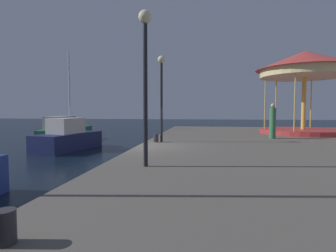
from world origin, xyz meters
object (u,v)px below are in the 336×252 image
(lamp_post_mid_promenade, at_px, (161,83))
(person_near_carousel, at_px, (273,122))
(bollard_center, at_px, (5,227))
(sailboat_green, at_px, (66,130))
(bollard_north, at_px, (156,138))
(carousel, at_px, (305,72))
(lamp_post_near_edge, at_px, (145,60))
(motorboat_navy, at_px, (68,138))

(lamp_post_mid_promenade, xyz_separation_m, person_near_carousel, (5.82, 2.41, -1.97))
(bollard_center, xyz_separation_m, person_near_carousel, (5.98, 12.67, 0.71))
(sailboat_green, height_order, bollard_center, sailboat_green)
(bollard_north, bearing_deg, carousel, 34.72)
(person_near_carousel, bearing_deg, bollard_north, -156.93)
(sailboat_green, relative_size, bollard_center, 17.99)
(lamp_post_near_edge, distance_m, person_near_carousel, 9.99)
(person_near_carousel, bearing_deg, carousel, 51.72)
(lamp_post_mid_promenade, bearing_deg, person_near_carousel, 22.53)
(motorboat_navy, distance_m, carousel, 15.71)
(carousel, distance_m, lamp_post_mid_promenade, 10.57)
(lamp_post_near_edge, bearing_deg, bollard_center, -98.45)
(motorboat_navy, relative_size, bollard_center, 11.60)
(lamp_post_mid_promenade, height_order, bollard_north, lamp_post_mid_promenade)
(sailboat_green, xyz_separation_m, carousel, (17.91, -1.74, 4.16))
(sailboat_green, relative_size, lamp_post_near_edge, 1.70)
(carousel, xyz_separation_m, bollard_north, (-8.88, -6.15, -3.87))
(lamp_post_mid_promenade, relative_size, person_near_carousel, 2.16)
(person_near_carousel, bearing_deg, lamp_post_near_edge, -122.91)
(lamp_post_near_edge, height_order, person_near_carousel, lamp_post_near_edge)
(carousel, xyz_separation_m, lamp_post_near_edge, (-8.14, -11.79, -1.17))
(bollard_center, bearing_deg, carousel, 61.56)
(bollard_center, bearing_deg, sailboat_green, 116.87)
(motorboat_navy, height_order, bollard_center, motorboat_navy)
(carousel, xyz_separation_m, bollard_center, (-8.80, -16.24, -3.87))
(sailboat_green, xyz_separation_m, lamp_post_mid_promenade, (9.27, -7.72, 2.97))
(motorboat_navy, bearing_deg, lamp_post_near_edge, -50.06)
(sailboat_green, height_order, lamp_post_mid_promenade, sailboat_green)
(motorboat_navy, xyz_separation_m, lamp_post_mid_promenade, (5.96, -1.91, 2.97))
(sailboat_green, xyz_separation_m, bollard_north, (9.02, -7.89, 0.29))
(carousel, relative_size, bollard_center, 15.65)
(carousel, height_order, bollard_center, carousel)
(carousel, distance_m, bollard_center, 18.87)
(carousel, distance_m, lamp_post_near_edge, 14.37)
(bollard_center, relative_size, bollard_north, 1.00)
(lamp_post_mid_promenade, relative_size, bollard_center, 10.49)
(lamp_post_mid_promenade, distance_m, bollard_north, 2.70)
(motorboat_navy, height_order, carousel, carousel)
(carousel, xyz_separation_m, person_near_carousel, (-2.82, -3.57, -3.16))
(lamp_post_mid_promenade, bearing_deg, bollard_north, -145.50)
(sailboat_green, bearing_deg, carousel, -5.54)
(motorboat_navy, height_order, lamp_post_mid_promenade, lamp_post_mid_promenade)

